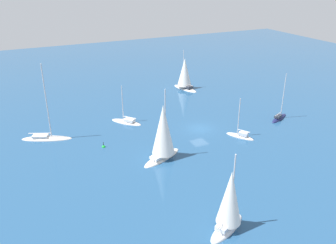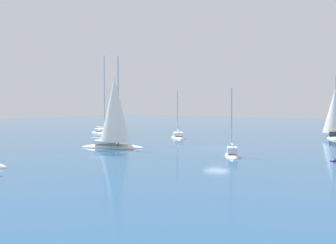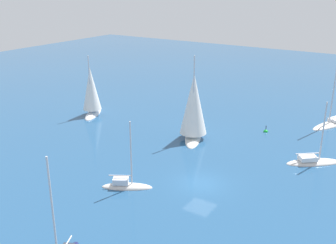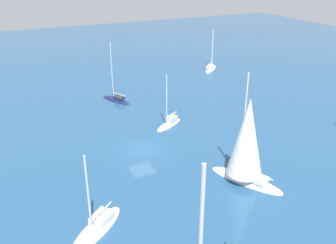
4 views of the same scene
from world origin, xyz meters
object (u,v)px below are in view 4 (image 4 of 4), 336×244
sloop (211,68)px  sloop_1 (116,100)px  ketch (169,124)px  sailboat_1 (97,227)px  sailboat_2 (247,143)px

sloop → sloop_1: bearing=156.6°
ketch → sailboat_1: bearing=17.6°
sloop → sloop_1: 21.97m
sloop → sailboat_1: 44.72m
sloop → sailboat_1: sloop is taller
sailboat_1 → sloop: bearing=-171.8°
sloop_1 → ketch: sloop_1 is taller
sloop → sloop_1: size_ratio=0.84×
sloop_1 → sailboat_2: sailboat_2 is taller
ketch → sloop: bearing=-163.6°
sailboat_2 → ketch: bearing=-22.0°
sloop → sailboat_2: size_ratio=0.70×
sailboat_1 → sailboat_2: size_ratio=0.67×
sloop_1 → sailboat_1: bearing=133.5°
sloop_1 → sailboat_2: size_ratio=0.83×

